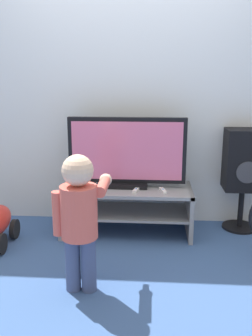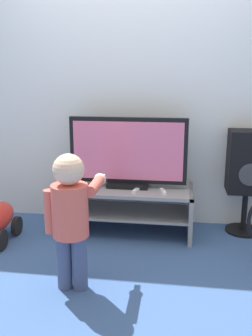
# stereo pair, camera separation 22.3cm
# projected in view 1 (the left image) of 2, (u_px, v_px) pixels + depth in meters

# --- Properties ---
(ground_plane) EXTENTS (16.00, 16.00, 0.00)m
(ground_plane) POSITION_uv_depth(u_px,v_px,m) (125.00, 243.00, 3.22)
(ground_plane) COLOR #38568C
(wall_back) EXTENTS (10.00, 0.06, 2.60)m
(wall_back) POSITION_uv_depth(u_px,v_px,m) (129.00, 87.00, 3.48)
(wall_back) COLOR silver
(wall_back) RESTS_ON ground_plane
(tv_stand) EXTENTS (1.16, 0.51, 0.43)m
(tv_stand) POSITION_uv_depth(u_px,v_px,m) (127.00, 202.00, 3.40)
(tv_stand) COLOR gray
(tv_stand) RESTS_ON ground_plane
(television) EXTENTS (1.04, 0.20, 0.63)m
(television) POSITION_uv_depth(u_px,v_px,m) (127.00, 153.00, 3.31)
(television) COLOR black
(television) RESTS_ON tv_stand
(game_console) EXTENTS (0.04, 0.16, 0.05)m
(game_console) POSITION_uv_depth(u_px,v_px,m) (83.00, 188.00, 3.26)
(game_console) COLOR white
(game_console) RESTS_ON tv_stand
(remote_primary) EXTENTS (0.07, 0.13, 0.03)m
(remote_primary) POSITION_uv_depth(u_px,v_px,m) (163.00, 190.00, 3.24)
(remote_primary) COLOR white
(remote_primary) RESTS_ON tv_stand
(remote_secondary) EXTENTS (0.07, 0.13, 0.03)m
(remote_secondary) POSITION_uv_depth(u_px,v_px,m) (136.00, 190.00, 3.25)
(remote_secondary) COLOR white
(remote_secondary) RESTS_ON tv_stand
(child) EXTENTS (0.36, 0.52, 0.94)m
(child) POSITION_uv_depth(u_px,v_px,m) (80.00, 212.00, 2.41)
(child) COLOR #3F4C72
(child) RESTS_ON ground_plane
(speaker_tower) EXTENTS (0.36, 0.32, 0.94)m
(speaker_tower) POSITION_uv_depth(u_px,v_px,m) (244.00, 163.00, 3.39)
(speaker_tower) COLOR black
(speaker_tower) RESTS_ON ground_plane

